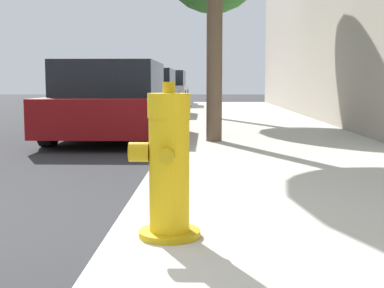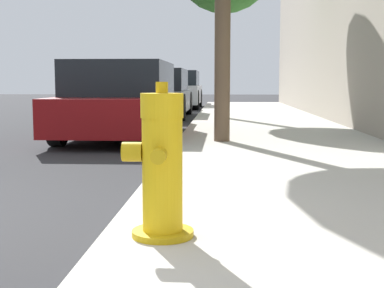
{
  "view_description": "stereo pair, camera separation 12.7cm",
  "coord_description": "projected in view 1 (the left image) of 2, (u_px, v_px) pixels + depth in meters",
  "views": [
    {
      "loc": [
        2.32,
        -3.02,
        0.97
      ],
      "look_at": [
        2.21,
        1.04,
        0.5
      ],
      "focal_mm": 50.0,
      "sensor_mm": 36.0,
      "label": 1
    },
    {
      "loc": [
        2.44,
        -3.01,
        0.97
      ],
      "look_at": [
        2.21,
        1.04,
        0.5
      ],
      "focal_mm": 50.0,
      "sensor_mm": 36.0,
      "label": 2
    }
  ],
  "objects": [
    {
      "name": "sidewalk_slab",
      "position": [
        373.0,
        241.0,
        3.07
      ],
      "size": [
        3.03,
        40.0,
        0.13
      ],
      "color": "beige",
      "rests_on": "ground_plane"
    },
    {
      "name": "fire_hydrant",
      "position": [
        168.0,
        167.0,
        2.9
      ],
      "size": [
        0.39,
        0.4,
        0.85
      ],
      "color": "#C39C11",
      "rests_on": "sidewalk_slab"
    },
    {
      "name": "parked_car_near",
      "position": [
        114.0,
        102.0,
        9.28
      ],
      "size": [
        1.76,
        4.29,
        1.32
      ],
      "color": "maroon",
      "rests_on": "ground_plane"
    },
    {
      "name": "parked_car_mid",
      "position": [
        145.0,
        94.0,
        14.81
      ],
      "size": [
        1.75,
        4.47,
        1.34
      ],
      "color": "#4C5156",
      "rests_on": "ground_plane"
    },
    {
      "name": "parked_car_far",
      "position": [
        163.0,
        90.0,
        20.16
      ],
      "size": [
        1.79,
        4.09,
        1.4
      ],
      "color": "#B7B7BC",
      "rests_on": "ground_plane"
    }
  ]
}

